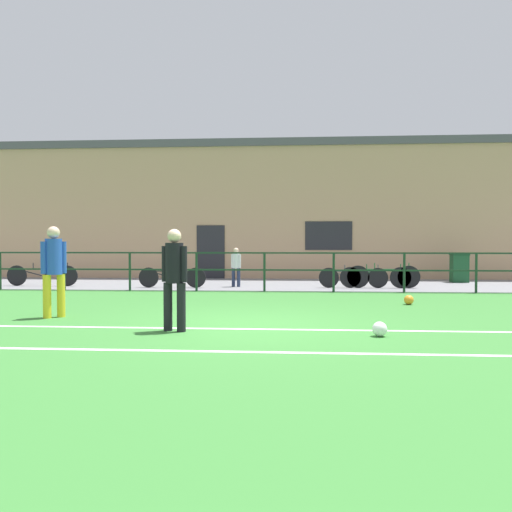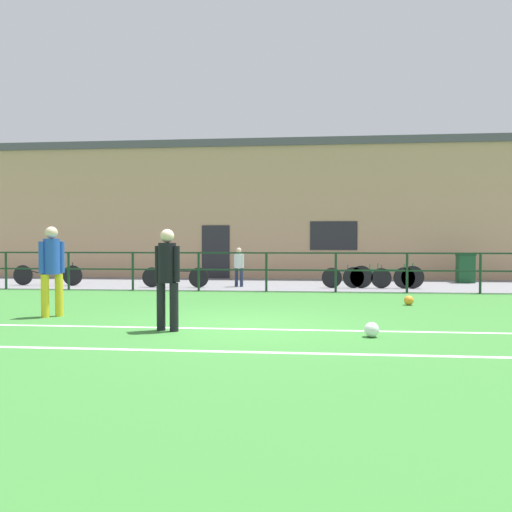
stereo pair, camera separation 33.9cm
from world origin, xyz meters
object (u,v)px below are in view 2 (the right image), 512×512
(spectator_child, at_px, (239,265))
(bicycle_parked_4, at_px, (379,277))
(player_winger, at_px, (52,266))
(bicycle_parked_0, at_px, (175,277))
(soccer_ball_spare, at_px, (372,330))
(bicycle_parked_3, at_px, (356,278))
(bicycle_parked_2, at_px, (48,275))
(trash_bin_0, at_px, (465,268))
(bicycle_parked_1, at_px, (387,277))
(player_goalkeeper, at_px, (167,273))
(soccer_ball_match, at_px, (409,300))

(spectator_child, relative_size, bicycle_parked_4, 0.57)
(player_winger, xyz_separation_m, bicycle_parked_4, (7.11, 6.56, -0.63))
(bicycle_parked_0, bearing_deg, soccer_ball_spare, -56.85)
(bicycle_parked_3, bearing_deg, bicycle_parked_4, 0.00)
(bicycle_parked_0, xyz_separation_m, bicycle_parked_4, (6.32, 0.32, 0.01))
(player_winger, height_order, spectator_child, player_winger)
(soccer_ball_spare, height_order, bicycle_parked_2, bicycle_parked_2)
(bicycle_parked_2, bearing_deg, soccer_ball_spare, -40.58)
(bicycle_parked_2, xyz_separation_m, trash_bin_0, (14.03, 2.47, 0.17))
(player_winger, distance_m, bicycle_parked_2, 7.50)
(player_winger, xyz_separation_m, trash_bin_0, (10.45, 9.03, -0.45))
(spectator_child, xyz_separation_m, bicycle_parked_4, (4.36, -0.14, -0.37))
(soccer_ball_spare, xyz_separation_m, bicycle_parked_1, (1.49, 8.09, 0.27))
(spectator_child, relative_size, trash_bin_0, 1.20)
(player_goalkeeper, bearing_deg, player_winger, 170.41)
(player_goalkeeper, bearing_deg, bicycle_parked_0, 120.38)
(player_goalkeeper, xyz_separation_m, bicycle_parked_2, (-6.21, 7.85, -0.57))
(player_winger, distance_m, bicycle_parked_1, 9.87)
(soccer_ball_match, relative_size, trash_bin_0, 0.21)
(player_goalkeeper, xyz_separation_m, soccer_ball_match, (4.58, 3.81, -0.83))
(trash_bin_0, bearing_deg, soccer_ball_spare, -113.48)
(player_goalkeeper, xyz_separation_m, bicycle_parked_0, (-1.85, 7.54, -0.59))
(soccer_ball_match, distance_m, soccer_ball_spare, 4.26)
(player_goalkeeper, bearing_deg, trash_bin_0, 69.49)
(soccer_ball_spare, bearing_deg, soccer_ball_match, 71.48)
(bicycle_parked_2, bearing_deg, player_goalkeeper, -51.65)
(bicycle_parked_4, bearing_deg, player_goalkeeper, -119.67)
(soccer_ball_match, height_order, soccer_ball_spare, soccer_ball_spare)
(bicycle_parked_3, bearing_deg, player_winger, -134.44)
(spectator_child, relative_size, bicycle_parked_3, 0.58)
(player_goalkeeper, distance_m, trash_bin_0, 12.96)
(trash_bin_0, bearing_deg, player_goalkeeper, -127.11)
(bicycle_parked_0, distance_m, bicycle_parked_3, 5.65)
(bicycle_parked_3, relative_size, trash_bin_0, 2.07)
(bicycle_parked_4, bearing_deg, bicycle_parked_2, 180.00)
(bicycle_parked_1, height_order, bicycle_parked_3, bicycle_parked_1)
(player_goalkeeper, bearing_deg, bicycle_parked_4, 76.93)
(soccer_ball_match, bearing_deg, player_goalkeeper, -140.25)
(player_goalkeeper, relative_size, soccer_ball_spare, 7.28)
(player_goalkeeper, xyz_separation_m, bicycle_parked_1, (4.72, 7.85, -0.56))
(soccer_ball_spare, distance_m, bicycle_parked_0, 9.28)
(player_goalkeeper, relative_size, bicycle_parked_3, 0.77)
(soccer_ball_match, xyz_separation_m, bicycle_parked_4, (-0.11, 4.04, 0.25))
(bicycle_parked_0, xyz_separation_m, trash_bin_0, (9.66, 2.79, 0.19))
(bicycle_parked_1, xyz_separation_m, trash_bin_0, (3.10, 2.47, 0.16))
(bicycle_parked_0, relative_size, bicycle_parked_4, 0.97)
(player_winger, relative_size, bicycle_parked_1, 0.78)
(soccer_ball_match, relative_size, spectator_child, 0.18)
(soccer_ball_match, xyz_separation_m, spectator_child, (-4.47, 4.19, 0.62))
(bicycle_parked_1, xyz_separation_m, bicycle_parked_3, (-0.92, -0.00, -0.03))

